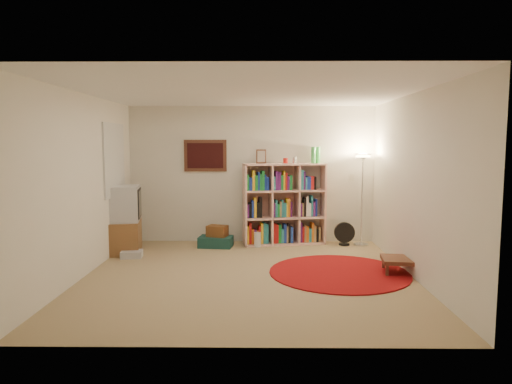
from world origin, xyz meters
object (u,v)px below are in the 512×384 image
at_px(suitcase, 216,242).
at_px(floor_lamp, 363,169).
at_px(floor_fan, 344,234).
at_px(tv_stand, 124,220).
at_px(bookshelf, 283,205).
at_px(side_table, 400,260).

bearing_deg(suitcase, floor_lamp, 10.26).
xyz_separation_m(floor_fan, tv_stand, (-3.80, -0.55, 0.33)).
distance_m(bookshelf, tv_stand, 2.79).
relative_size(tv_stand, side_table, 2.08).
distance_m(floor_lamp, floor_fan, 1.20).
bearing_deg(bookshelf, side_table, -59.95).
distance_m(tv_stand, side_table, 4.44).
distance_m(floor_fan, tv_stand, 3.85).
bearing_deg(side_table, bookshelf, 129.28).
bearing_deg(suitcase, bookshelf, 19.35).
bearing_deg(bookshelf, tv_stand, -175.29).
bearing_deg(floor_lamp, bookshelf, 175.71).
xyz_separation_m(tv_stand, suitcase, (1.50, 0.40, -0.45)).
xyz_separation_m(bookshelf, suitcase, (-1.20, -0.27, -0.62)).
bearing_deg(floor_fan, side_table, -74.48).
bearing_deg(tv_stand, floor_fan, -2.08).
bearing_deg(floor_lamp, tv_stand, -172.16).
height_order(floor_lamp, side_table, floor_lamp).
bearing_deg(floor_lamp, suitcase, -176.39).
bearing_deg(bookshelf, floor_lamp, -13.52).
bearing_deg(tv_stand, suitcase, 4.62).
relative_size(bookshelf, side_table, 3.27).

